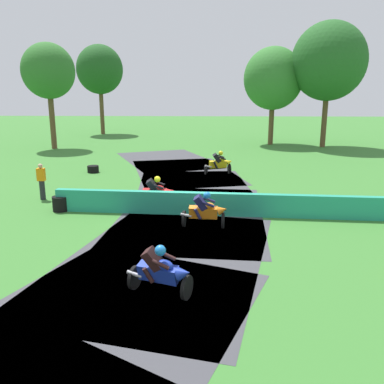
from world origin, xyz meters
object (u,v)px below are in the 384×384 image
object	(u,v)px
motorcycle_trailing_red	(156,192)
tire_stack_mid_b	(93,169)
motorcycle_lead_blue	(161,271)
motorcycle_fourth_yellow	(219,163)
tire_stack_mid_a	(61,204)
track_marshal	(42,182)
motorcycle_chase_orange	(205,211)

from	to	relation	value
motorcycle_trailing_red	tire_stack_mid_b	distance (m)	8.65
motorcycle_lead_blue	motorcycle_fourth_yellow	world-z (taller)	motorcycle_fourth_yellow
motorcycle_fourth_yellow	tire_stack_mid_a	distance (m)	10.09
tire_stack_mid_a	tire_stack_mid_b	bearing A→B (deg)	95.83
motorcycle_lead_blue	track_marshal	bearing A→B (deg)	125.91
motorcycle_chase_orange	track_marshal	distance (m)	8.18
motorcycle_fourth_yellow	tire_stack_mid_b	distance (m)	7.49
tire_stack_mid_b	track_marshal	world-z (taller)	track_marshal
motorcycle_fourth_yellow	track_marshal	bearing A→B (deg)	-144.07
motorcycle_trailing_red	tire_stack_mid_a	bearing A→B (deg)	-171.26
motorcycle_chase_orange	tire_stack_mid_b	world-z (taller)	motorcycle_chase_orange
motorcycle_lead_blue	motorcycle_fourth_yellow	distance (m)	14.62
tire_stack_mid_a	tire_stack_mid_b	distance (m)	7.91
motorcycle_lead_blue	tire_stack_mid_b	bearing A→B (deg)	110.90
track_marshal	motorcycle_trailing_red	bearing A→B (deg)	-12.03
motorcycle_chase_orange	tire_stack_mid_b	bearing A→B (deg)	124.20
motorcycle_lead_blue	motorcycle_chase_orange	world-z (taller)	motorcycle_chase_orange
motorcycle_trailing_red	motorcycle_fourth_yellow	bearing A→B (deg)	68.02
tire_stack_mid_a	tire_stack_mid_b	xyz separation A→B (m)	(-0.80, 7.87, -0.10)
motorcycle_chase_orange	motorcycle_trailing_red	size ratio (longest dim) A/B	1.01
tire_stack_mid_b	track_marshal	distance (m)	6.21
motorcycle_lead_blue	tire_stack_mid_a	distance (m)	8.47
tire_stack_mid_a	tire_stack_mid_b	size ratio (longest dim) A/B	0.97
motorcycle_chase_orange	tire_stack_mid_b	distance (m)	11.91
motorcycle_chase_orange	motorcycle_fourth_yellow	size ratio (longest dim) A/B	1.00
motorcycle_trailing_red	track_marshal	xyz separation A→B (m)	(-5.27, 1.12, 0.17)
motorcycle_lead_blue	motorcycle_chase_orange	distance (m)	5.06
motorcycle_trailing_red	motorcycle_fourth_yellow	xyz separation A→B (m)	(2.82, 6.98, 0.01)
tire_stack_mid_b	motorcycle_chase_orange	bearing A→B (deg)	-55.80
motorcycle_fourth_yellow	motorcycle_chase_orange	bearing A→B (deg)	-94.67
motorcycle_lead_blue	motorcycle_trailing_red	distance (m)	7.59
motorcycle_lead_blue	track_marshal	size ratio (longest dim) A/B	1.03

